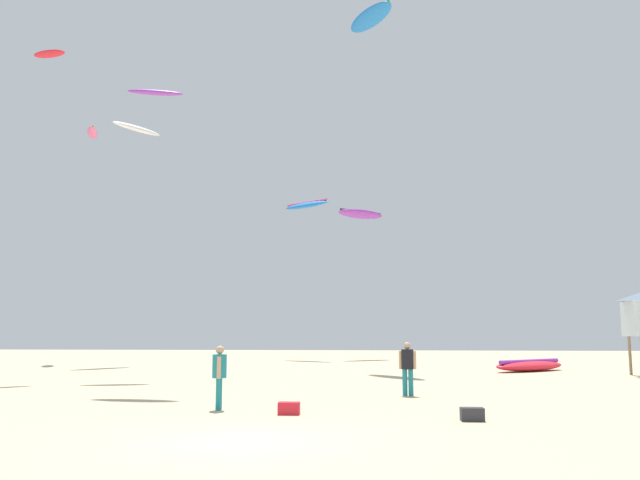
{
  "coord_description": "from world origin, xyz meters",
  "views": [
    {
      "loc": [
        2.49,
        -13.24,
        2.19
      ],
      "look_at": [
        0.0,
        21.25,
        6.95
      ],
      "focal_mm": 36.85,
      "sensor_mm": 36.0,
      "label": 1
    }
  ],
  "objects_px": {
    "person_foreground": "(219,372)",
    "kite_aloft_8": "(137,129)",
    "kite_aloft_4": "(370,17)",
    "kite_aloft_6": "(307,205)",
    "kite_grounded_near": "(530,366)",
    "kite_aloft_7": "(361,214)",
    "cooler_box": "(289,408)",
    "gear_bag": "(472,414)",
    "person_midground": "(408,364)",
    "kite_aloft_9": "(155,92)",
    "kite_aloft_0": "(49,54)",
    "kite_aloft_3": "(92,133)"
  },
  "relations": [
    {
      "from": "cooler_box",
      "to": "gear_bag",
      "type": "xyz_separation_m",
      "value": [
        4.6,
        -0.9,
        0.0
      ]
    },
    {
      "from": "kite_grounded_near",
      "to": "cooler_box",
      "type": "distance_m",
      "value": 21.93
    },
    {
      "from": "kite_aloft_4",
      "to": "kite_aloft_8",
      "type": "height_order",
      "value": "kite_aloft_4"
    },
    {
      "from": "kite_grounded_near",
      "to": "cooler_box",
      "type": "relative_size",
      "value": 8.92
    },
    {
      "from": "kite_aloft_0",
      "to": "kite_aloft_6",
      "type": "distance_m",
      "value": 21.42
    },
    {
      "from": "kite_aloft_0",
      "to": "kite_aloft_9",
      "type": "xyz_separation_m",
      "value": [
        9.75,
        -7.6,
        -5.73
      ]
    },
    {
      "from": "kite_aloft_8",
      "to": "gear_bag",
      "type": "bearing_deg",
      "value": -55.23
    },
    {
      "from": "cooler_box",
      "to": "kite_aloft_0",
      "type": "bearing_deg",
      "value": 130.27
    },
    {
      "from": "kite_aloft_7",
      "to": "kite_aloft_9",
      "type": "relative_size",
      "value": 1.47
    },
    {
      "from": "person_foreground",
      "to": "kite_aloft_9",
      "type": "xyz_separation_m",
      "value": [
        -6.64,
        13.31,
        13.31
      ]
    },
    {
      "from": "kite_grounded_near",
      "to": "kite_aloft_7",
      "type": "bearing_deg",
      "value": 119.46
    },
    {
      "from": "kite_aloft_8",
      "to": "kite_aloft_0",
      "type": "bearing_deg",
      "value": -140.03
    },
    {
      "from": "kite_aloft_6",
      "to": "kite_aloft_4",
      "type": "bearing_deg",
      "value": -66.26
    },
    {
      "from": "kite_aloft_4",
      "to": "kite_aloft_8",
      "type": "bearing_deg",
      "value": 168.11
    },
    {
      "from": "kite_grounded_near",
      "to": "kite_aloft_7",
      "type": "height_order",
      "value": "kite_aloft_7"
    },
    {
      "from": "person_midground",
      "to": "kite_aloft_0",
      "type": "distance_m",
      "value": 33.4
    },
    {
      "from": "kite_aloft_4",
      "to": "kite_aloft_3",
      "type": "bearing_deg",
      "value": 163.56
    },
    {
      "from": "kite_grounded_near",
      "to": "kite_aloft_7",
      "type": "xyz_separation_m",
      "value": [
        -9.18,
        16.26,
        11.31
      ]
    },
    {
      "from": "kite_aloft_4",
      "to": "kite_aloft_6",
      "type": "relative_size",
      "value": 1.0
    },
    {
      "from": "kite_grounded_near",
      "to": "kite_aloft_8",
      "type": "height_order",
      "value": "kite_aloft_8"
    },
    {
      "from": "person_foreground",
      "to": "kite_aloft_3",
      "type": "distance_m",
      "value": 35.51
    },
    {
      "from": "kite_aloft_4",
      "to": "kite_aloft_9",
      "type": "xyz_separation_m",
      "value": [
        -11.17,
        -8.04,
        -7.71
      ]
    },
    {
      "from": "kite_aloft_0",
      "to": "kite_aloft_8",
      "type": "xyz_separation_m",
      "value": [
        4.62,
        3.87,
        -3.94
      ]
    },
    {
      "from": "kite_aloft_3",
      "to": "kite_aloft_6",
      "type": "distance_m",
      "value": 17.14
    },
    {
      "from": "kite_aloft_6",
      "to": "kite_aloft_9",
      "type": "distance_m",
      "value": 20.74
    },
    {
      "from": "person_midground",
      "to": "kite_aloft_0",
      "type": "xyz_separation_m",
      "value": [
        -21.89,
        16.57,
        19.02
      ]
    },
    {
      "from": "kite_aloft_0",
      "to": "kite_aloft_3",
      "type": "bearing_deg",
      "value": 87.81
    },
    {
      "from": "kite_aloft_3",
      "to": "kite_aloft_9",
      "type": "bearing_deg",
      "value": -56.1
    },
    {
      "from": "person_foreground",
      "to": "kite_aloft_9",
      "type": "relative_size",
      "value": 0.61
    },
    {
      "from": "person_foreground",
      "to": "kite_aloft_3",
      "type": "relative_size",
      "value": 0.6
    },
    {
      "from": "person_midground",
      "to": "cooler_box",
      "type": "height_order",
      "value": "person_midground"
    },
    {
      "from": "gear_bag",
      "to": "kite_aloft_6",
      "type": "relative_size",
      "value": 0.13
    },
    {
      "from": "gear_bag",
      "to": "kite_aloft_4",
      "type": "relative_size",
      "value": 0.13
    },
    {
      "from": "person_midground",
      "to": "gear_bag",
      "type": "bearing_deg",
      "value": -157.39
    },
    {
      "from": "kite_aloft_7",
      "to": "cooler_box",
      "type": "bearing_deg",
      "value": -92.59
    },
    {
      "from": "kite_aloft_3",
      "to": "kite_grounded_near",
      "type": "bearing_deg",
      "value": -17.69
    },
    {
      "from": "gear_bag",
      "to": "kite_aloft_7",
      "type": "relative_size",
      "value": 0.13
    },
    {
      "from": "person_foreground",
      "to": "kite_aloft_8",
      "type": "distance_m",
      "value": 31.32
    },
    {
      "from": "kite_aloft_4",
      "to": "kite_aloft_8",
      "type": "xyz_separation_m",
      "value": [
        -16.3,
        3.43,
        -5.93
      ]
    },
    {
      "from": "person_midground",
      "to": "kite_aloft_4",
      "type": "xyz_separation_m",
      "value": [
        -0.97,
        17.02,
        21.01
      ]
    },
    {
      "from": "kite_aloft_0",
      "to": "kite_aloft_3",
      "type": "distance_m",
      "value": 7.34
    },
    {
      "from": "kite_aloft_6",
      "to": "kite_aloft_0",
      "type": "bearing_deg",
      "value": -142.49
    },
    {
      "from": "kite_aloft_8",
      "to": "kite_grounded_near",
      "type": "bearing_deg",
      "value": -14.96
    },
    {
      "from": "kite_grounded_near",
      "to": "kite_aloft_9",
      "type": "xyz_separation_m",
      "value": [
        -19.49,
        -4.89,
        14.04
      ]
    },
    {
      "from": "person_midground",
      "to": "kite_grounded_near",
      "type": "height_order",
      "value": "person_midground"
    },
    {
      "from": "cooler_box",
      "to": "kite_aloft_0",
      "type": "distance_m",
      "value": 34.83
    },
    {
      "from": "kite_aloft_3",
      "to": "kite_aloft_4",
      "type": "bearing_deg",
      "value": -16.44
    },
    {
      "from": "kite_aloft_4",
      "to": "kite_aloft_7",
      "type": "xyz_separation_m",
      "value": [
        -0.86,
        13.11,
        -10.44
      ]
    },
    {
      "from": "kite_aloft_0",
      "to": "kite_aloft_8",
      "type": "height_order",
      "value": "kite_aloft_0"
    },
    {
      "from": "cooler_box",
      "to": "gear_bag",
      "type": "bearing_deg",
      "value": -11.06
    }
  ]
}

